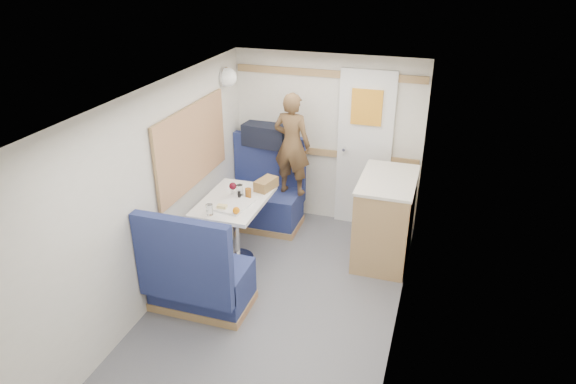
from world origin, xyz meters
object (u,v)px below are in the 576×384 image
(cheese_block, at_px, (222,207))
(tumbler_right, at_px, (240,190))
(bench_far, at_px, (264,200))
(person, at_px, (292,144))
(wine_glass, at_px, (233,187))
(beer_glass, at_px, (248,193))
(galley_counter, at_px, (385,218))
(dome_light, at_px, (228,77))
(bread_loaf, at_px, (266,184))
(dinette_table, at_px, (235,213))
(salt_grinder, at_px, (232,191))
(tray, at_px, (234,205))
(tumbler_left, at_px, (209,210))
(bench_near, at_px, (198,281))
(pepper_grinder, at_px, (239,195))
(orange_fruit, at_px, (236,210))
(duffel_bag, at_px, (266,135))

(cheese_block, height_order, tumbler_right, tumbler_right)
(cheese_block, xyz_separation_m, tumbler_right, (0.04, 0.36, 0.02))
(bench_far, distance_m, person, 0.81)
(wine_glass, xyz_separation_m, beer_glass, (0.14, 0.05, -0.07))
(tumbler_right, bearing_deg, person, 67.22)
(galley_counter, xyz_separation_m, tumbler_right, (-1.45, -0.43, 0.31))
(dome_light, bearing_deg, bench_far, 2.12)
(bench_far, bearing_deg, bread_loaf, -66.83)
(dinette_table, distance_m, salt_grinder, 0.23)
(tray, relative_size, tumbler_left, 3.38)
(bench_near, distance_m, dome_light, 2.28)
(pepper_grinder, relative_size, bread_loaf, 0.32)
(orange_fruit, distance_m, bread_loaf, 0.65)
(orange_fruit, distance_m, salt_grinder, 0.47)
(dome_light, distance_m, galley_counter, 2.28)
(beer_glass, bearing_deg, duffel_bag, 99.62)
(dome_light, bearing_deg, orange_fruit, -64.67)
(person, bearing_deg, duffel_bag, -24.55)
(dinette_table, xyz_separation_m, pepper_grinder, (0.05, 0.03, 0.20))
(beer_glass, height_order, salt_grinder, beer_glass)
(bench_far, relative_size, bread_loaf, 3.93)
(wine_glass, xyz_separation_m, salt_grinder, (-0.04, 0.07, -0.08))
(dinette_table, distance_m, bench_near, 0.90)
(orange_fruit, xyz_separation_m, salt_grinder, (-0.22, 0.41, -0.01))
(bench_near, relative_size, orange_fruit, 15.19)
(beer_glass, height_order, pepper_grinder, beer_glass)
(duffel_bag, height_order, salt_grinder, duffel_bag)
(dinette_table, bearing_deg, salt_grinder, 121.90)
(cheese_block, relative_size, tumbler_right, 0.83)
(bench_near, relative_size, cheese_block, 11.33)
(orange_fruit, height_order, wine_glass, wine_glass)
(galley_counter, distance_m, tumbler_right, 1.55)
(dinette_table, height_order, cheese_block, cheese_block)
(salt_grinder, bearing_deg, bench_far, 85.07)
(cheese_block, distance_m, salt_grinder, 0.35)
(orange_fruit, bearing_deg, wine_glass, 117.68)
(dome_light, distance_m, orange_fruit, 1.61)
(dinette_table, xyz_separation_m, dome_light, (-0.39, 0.85, 1.18))
(bench_far, xyz_separation_m, wine_glass, (-0.02, -0.83, 0.54))
(wine_glass, distance_m, pepper_grinder, 0.11)
(person, relative_size, duffel_bag, 2.19)
(wine_glass, bearing_deg, tray, -64.29)
(wine_glass, bearing_deg, orange_fruit, -62.32)
(person, relative_size, tumbler_right, 10.62)
(tumbler_right, distance_m, beer_glass, 0.11)
(cheese_block, bearing_deg, tumbler_right, 84.42)
(tumbler_left, xyz_separation_m, salt_grinder, (0.02, 0.48, -0.01))
(dinette_table, xyz_separation_m, salt_grinder, (-0.07, 0.11, 0.20))
(person, xyz_separation_m, bread_loaf, (-0.11, -0.55, -0.27))
(dome_light, bearing_deg, beer_glass, -56.04)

